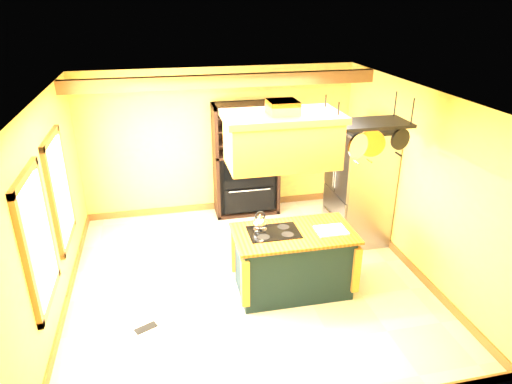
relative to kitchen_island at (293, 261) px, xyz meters
name	(u,v)px	position (x,y,z in m)	size (l,w,h in m)	color
floor	(247,279)	(-0.57, 0.38, -0.47)	(5.00, 5.00, 0.00)	beige
ceiling	(245,95)	(-0.57, 0.38, 2.23)	(5.00, 5.00, 0.00)	white
wall_back	(220,142)	(-0.57, 2.88, 0.88)	(5.00, 0.02, 2.70)	#DECD51
wall_front	(304,310)	(-0.57, -2.12, 0.88)	(5.00, 0.02, 2.70)	#DECD51
wall_left	(49,213)	(-3.07, 0.38, 0.88)	(0.02, 5.00, 2.70)	#DECD51
wall_right	(414,180)	(1.93, 0.38, 0.88)	(0.02, 5.00, 2.70)	#DECD51
ceiling_beam	(224,81)	(-0.57, 2.08, 2.12)	(5.00, 0.15, 0.20)	brown
window_near	(38,240)	(-3.04, -0.42, 0.93)	(0.06, 1.06, 1.56)	brown
window_far	(60,190)	(-3.04, 0.98, 0.93)	(0.06, 1.06, 1.56)	brown
kitchen_island	(293,261)	(0.00, 0.00, 0.00)	(1.63, 0.92, 1.11)	black
range_hood	(282,138)	(-0.20, 0.00, 1.78)	(1.43, 0.81, 0.80)	#C88632
pot_rack	(366,130)	(0.91, 0.00, 1.80)	(1.14, 0.54, 0.82)	black
refrigerator	(358,186)	(1.49, 1.27, 0.47)	(0.83, 0.98, 1.93)	#95979E
hutch	(246,171)	(-0.13, 2.65, 0.36)	(1.19, 0.54, 2.10)	black
floor_register	(146,328)	(-2.03, -0.40, -0.46)	(0.28, 0.12, 0.01)	black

